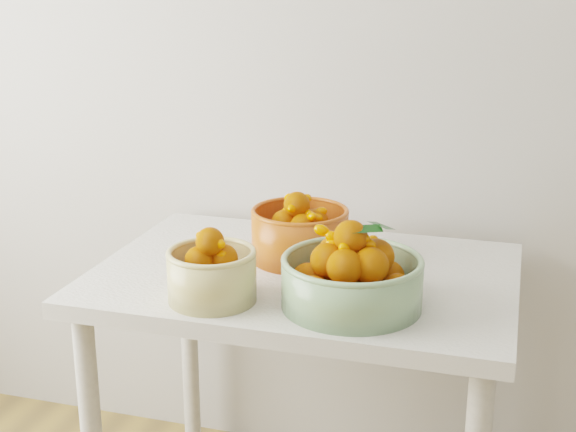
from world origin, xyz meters
name	(u,v)px	position (x,y,z in m)	size (l,w,h in m)	color
table	(304,307)	(-0.30, 1.60, 0.65)	(1.00, 0.70, 0.75)	silver
bowl_cream	(212,273)	(-0.45, 1.37, 0.81)	(0.26, 0.26, 0.17)	#D2BF7F
bowl_green	(352,277)	(-0.15, 1.42, 0.82)	(0.37, 0.37, 0.20)	#86AA7C
bowl_orange	(300,233)	(-0.34, 1.68, 0.82)	(0.25, 0.25, 0.17)	#C44818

